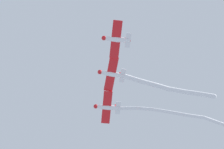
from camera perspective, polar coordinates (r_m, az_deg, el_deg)
airplane_lead at (r=68.36m, az=-0.79°, el=-5.11°), size 5.04×6.78×1.71m
smoke_trail_lead at (r=69.90m, az=10.38°, el=-6.22°), size 22.77×2.85×1.38m
airplane_left_wing at (r=65.66m, az=-0.10°, el=0.09°), size 5.13×6.86×1.71m
smoke_trail_left_wing at (r=67.60m, az=8.97°, el=-2.06°), size 17.77×3.31×1.23m
airplane_right_wing at (r=62.98m, az=0.64°, el=5.50°), size 5.02×6.77×1.71m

